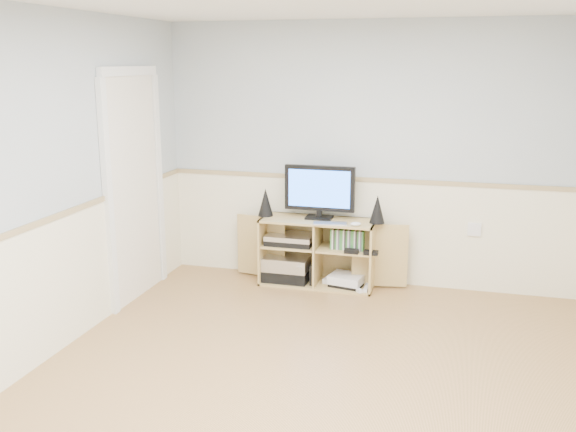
# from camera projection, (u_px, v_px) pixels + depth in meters

# --- Properties ---
(room) EXTENTS (4.04, 4.54, 2.54)m
(room) POSITION_uv_depth(u_px,v_px,m) (312.00, 207.00, 4.11)
(room) COLOR tan
(room) RESTS_ON ground
(media_cabinet) EXTENTS (1.71, 0.41, 0.65)m
(media_cabinet) POSITION_uv_depth(u_px,v_px,m) (319.00, 250.00, 6.24)
(media_cabinet) COLOR #D8B76C
(media_cabinet) RESTS_ON floor
(monitor) EXTENTS (0.68, 0.18, 0.51)m
(monitor) POSITION_uv_depth(u_px,v_px,m) (320.00, 190.00, 6.10)
(monitor) COLOR black
(monitor) RESTS_ON media_cabinet
(speaker_left) EXTENTS (0.15, 0.15, 0.27)m
(speaker_left) POSITION_uv_depth(u_px,v_px,m) (266.00, 202.00, 6.24)
(speaker_left) COLOR black
(speaker_left) RESTS_ON media_cabinet
(speaker_right) EXTENTS (0.14, 0.14, 0.26)m
(speaker_right) POSITION_uv_depth(u_px,v_px,m) (377.00, 209.00, 5.96)
(speaker_right) COLOR black
(speaker_right) RESTS_ON media_cabinet
(keyboard) EXTENTS (0.33, 0.18, 0.01)m
(keyboard) POSITION_uv_depth(u_px,v_px,m) (330.00, 224.00, 5.95)
(keyboard) COLOR silver
(keyboard) RESTS_ON media_cabinet
(mouse) EXTENTS (0.11, 0.09, 0.04)m
(mouse) POSITION_uv_depth(u_px,v_px,m) (356.00, 224.00, 5.88)
(mouse) COLOR white
(mouse) RESTS_ON media_cabinet
(av_components) EXTENTS (0.53, 0.34, 0.47)m
(av_components) POSITION_uv_depth(u_px,v_px,m) (288.00, 260.00, 6.29)
(av_components) COLOR black
(av_components) RESTS_ON media_cabinet
(game_consoles) EXTENTS (0.46, 0.31, 0.11)m
(game_consoles) POSITION_uv_depth(u_px,v_px,m) (346.00, 280.00, 6.17)
(game_consoles) COLOR white
(game_consoles) RESTS_ON media_cabinet
(game_cases) EXTENTS (0.32, 0.13, 0.19)m
(game_cases) POSITION_uv_depth(u_px,v_px,m) (348.00, 239.00, 6.06)
(game_cases) COLOR #3F8C3F
(game_cases) RESTS_ON media_cabinet
(wall_outlet) EXTENTS (0.12, 0.03, 0.12)m
(wall_outlet) POSITION_uv_depth(u_px,v_px,m) (474.00, 229.00, 5.96)
(wall_outlet) COLOR white
(wall_outlet) RESTS_ON wall_back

